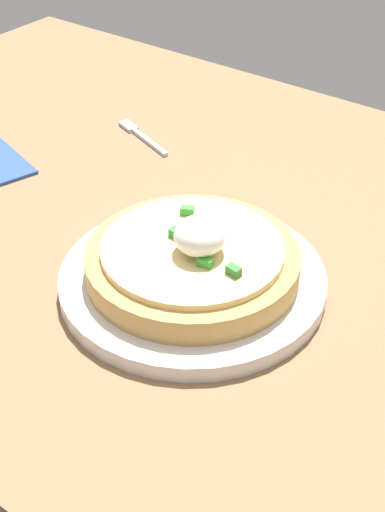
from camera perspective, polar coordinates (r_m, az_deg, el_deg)
The scene contains 4 objects.
dining_table at distance 77.78cm, azimuth 2.78°, elevation 1.00°, with size 125.97×72.35×2.38cm, color #886444.
plate at distance 69.49cm, azimuth -0.00°, elevation -1.85°, with size 24.79×24.79×1.60cm, color silver.
pizza at distance 67.93cm, azimuth 0.04°, elevation -0.23°, with size 19.68×19.68×6.51cm.
fork at distance 95.55cm, azimuth -4.05°, elevation 9.21°, with size 10.27×4.52×0.50cm.
Camera 1 is at (34.75, -52.98, 46.31)cm, focal length 52.41 mm.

